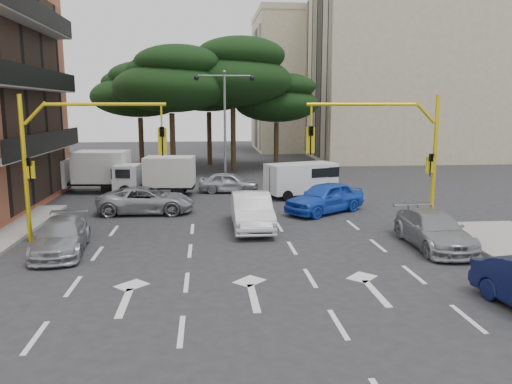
{
  "coord_description": "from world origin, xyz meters",
  "views": [
    {
      "loc": [
        -1.3,
        -18.77,
        5.55
      ],
      "look_at": [
        0.95,
        3.85,
        1.6
      ],
      "focal_mm": 35.0,
      "sensor_mm": 36.0,
      "label": 1
    }
  ],
  "objects_px": {
    "signal_mast_right": "(395,145)",
    "van_white": "(301,180)",
    "car_silver_cross_b": "(229,182)",
    "signal_mast_left": "(69,147)",
    "street_lamp_center": "(225,107)",
    "car_white_hatch": "(252,211)",
    "car_silver_parked": "(434,230)",
    "car_blue_compact": "(325,198)",
    "box_truck_b": "(156,176)",
    "box_truck_a": "(87,172)",
    "car_silver_wagon": "(61,236)",
    "car_silver_cross_a": "(147,200)"
  },
  "relations": [
    {
      "from": "car_silver_wagon",
      "to": "van_white",
      "type": "xyz_separation_m",
      "value": [
        11.29,
        10.74,
        0.42
      ]
    },
    {
      "from": "car_white_hatch",
      "to": "box_truck_a",
      "type": "xyz_separation_m",
      "value": [
        -9.71,
        10.65,
        0.53
      ]
    },
    {
      "from": "signal_mast_right",
      "to": "car_silver_parked",
      "type": "distance_m",
      "value": 4.07
    },
    {
      "from": "car_silver_parked",
      "to": "box_truck_a",
      "type": "height_order",
      "value": "box_truck_a"
    },
    {
      "from": "car_blue_compact",
      "to": "car_silver_parked",
      "type": "distance_m",
      "value": 7.34
    },
    {
      "from": "box_truck_a",
      "to": "signal_mast_right",
      "type": "bearing_deg",
      "value": -121.04
    },
    {
      "from": "van_white",
      "to": "box_truck_b",
      "type": "bearing_deg",
      "value": -117.59
    },
    {
      "from": "signal_mast_left",
      "to": "street_lamp_center",
      "type": "height_order",
      "value": "street_lamp_center"
    },
    {
      "from": "signal_mast_left",
      "to": "car_blue_compact",
      "type": "bearing_deg",
      "value": 20.67
    },
    {
      "from": "car_blue_compact",
      "to": "van_white",
      "type": "height_order",
      "value": "van_white"
    },
    {
      "from": "car_blue_compact",
      "to": "box_truck_a",
      "type": "distance_m",
      "value": 15.8
    },
    {
      "from": "car_silver_cross_b",
      "to": "signal_mast_right",
      "type": "bearing_deg",
      "value": -140.45
    },
    {
      "from": "signal_mast_left",
      "to": "street_lamp_center",
      "type": "bearing_deg",
      "value": 64.09
    },
    {
      "from": "car_blue_compact",
      "to": "box_truck_a",
      "type": "height_order",
      "value": "box_truck_a"
    },
    {
      "from": "car_silver_cross_a",
      "to": "box_truck_a",
      "type": "relative_size",
      "value": 0.91
    },
    {
      "from": "van_white",
      "to": "box_truck_a",
      "type": "bearing_deg",
      "value": -121.17
    },
    {
      "from": "car_white_hatch",
      "to": "car_silver_parked",
      "type": "xyz_separation_m",
      "value": [
        6.89,
        -3.76,
        -0.11
      ]
    },
    {
      "from": "signal_mast_left",
      "to": "street_lamp_center",
      "type": "distance_m",
      "value": 15.65
    },
    {
      "from": "car_white_hatch",
      "to": "car_silver_cross_a",
      "type": "height_order",
      "value": "car_white_hatch"
    },
    {
      "from": "car_blue_compact",
      "to": "car_silver_cross_b",
      "type": "distance_m",
      "value": 8.12
    },
    {
      "from": "street_lamp_center",
      "to": "box_truck_b",
      "type": "bearing_deg",
      "value": -141.34
    },
    {
      "from": "signal_mast_left",
      "to": "car_silver_wagon",
      "type": "xyz_separation_m",
      "value": [
        -0.05,
        -1.73,
        -3.24
      ]
    },
    {
      "from": "car_blue_compact",
      "to": "car_silver_parked",
      "type": "relative_size",
      "value": 0.98
    },
    {
      "from": "car_silver_wagon",
      "to": "car_silver_cross_a",
      "type": "bearing_deg",
      "value": 64.87
    },
    {
      "from": "signal_mast_right",
      "to": "car_blue_compact",
      "type": "xyz_separation_m",
      "value": [
        -1.98,
        4.39,
        -3.08
      ]
    },
    {
      "from": "signal_mast_left",
      "to": "van_white",
      "type": "relative_size",
      "value": 1.42
    },
    {
      "from": "signal_mast_right",
      "to": "van_white",
      "type": "bearing_deg",
      "value": 104.76
    },
    {
      "from": "car_silver_wagon",
      "to": "box_truck_a",
      "type": "height_order",
      "value": "box_truck_a"
    },
    {
      "from": "car_white_hatch",
      "to": "car_silver_wagon",
      "type": "height_order",
      "value": "car_white_hatch"
    },
    {
      "from": "signal_mast_right",
      "to": "car_silver_wagon",
      "type": "height_order",
      "value": "signal_mast_right"
    },
    {
      "from": "car_silver_parked",
      "to": "car_silver_wagon",
      "type": "bearing_deg",
      "value": 178.51
    },
    {
      "from": "car_silver_wagon",
      "to": "box_truck_b",
      "type": "xyz_separation_m",
      "value": [
        2.37,
        12.16,
        0.58
      ]
    },
    {
      "from": "signal_mast_right",
      "to": "car_blue_compact",
      "type": "relative_size",
      "value": 1.28
    },
    {
      "from": "car_silver_cross_a",
      "to": "van_white",
      "type": "height_order",
      "value": "van_white"
    },
    {
      "from": "street_lamp_center",
      "to": "car_silver_parked",
      "type": "relative_size",
      "value": 1.61
    },
    {
      "from": "car_blue_compact",
      "to": "car_silver_cross_b",
      "type": "height_order",
      "value": "car_blue_compact"
    },
    {
      "from": "signal_mast_right",
      "to": "box_truck_b",
      "type": "bearing_deg",
      "value": 137.28
    },
    {
      "from": "car_silver_parked",
      "to": "box_truck_b",
      "type": "xyz_separation_m",
      "value": [
        -12.08,
        12.83,
        0.52
      ]
    },
    {
      "from": "van_white",
      "to": "box_truck_b",
      "type": "distance_m",
      "value": 9.03
    },
    {
      "from": "street_lamp_center",
      "to": "car_blue_compact",
      "type": "relative_size",
      "value": 1.65
    },
    {
      "from": "signal_mast_right",
      "to": "car_silver_cross_b",
      "type": "relative_size",
      "value": 1.56
    },
    {
      "from": "box_truck_a",
      "to": "street_lamp_center",
      "type": "bearing_deg",
      "value": -71.28
    },
    {
      "from": "car_silver_cross_a",
      "to": "van_white",
      "type": "xyz_separation_m",
      "value": [
        8.88,
        3.84,
        0.37
      ]
    },
    {
      "from": "car_silver_cross_b",
      "to": "signal_mast_left",
      "type": "bearing_deg",
      "value": 156.11
    },
    {
      "from": "street_lamp_center",
      "to": "box_truck_a",
      "type": "distance_m",
      "value": 10.09
    },
    {
      "from": "signal_mast_right",
      "to": "van_white",
      "type": "xyz_separation_m",
      "value": [
        -2.37,
        9.01,
        -2.83
      ]
    },
    {
      "from": "street_lamp_center",
      "to": "car_white_hatch",
      "type": "distance_m",
      "value": 13.49
    },
    {
      "from": "street_lamp_center",
      "to": "car_silver_cross_b",
      "type": "height_order",
      "value": "street_lamp_center"
    },
    {
      "from": "box_truck_b",
      "to": "street_lamp_center",
      "type": "bearing_deg",
      "value": -45.3
    },
    {
      "from": "car_white_hatch",
      "to": "car_silver_cross_b",
      "type": "relative_size",
      "value": 1.28
    }
  ]
}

